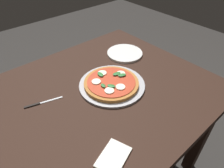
{
  "coord_description": "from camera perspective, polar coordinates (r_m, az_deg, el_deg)",
  "views": [
    {
      "loc": [
        -0.43,
        -0.61,
        1.44
      ],
      "look_at": [
        0.1,
        -0.01,
        0.78
      ],
      "focal_mm": 32.03,
      "sensor_mm": 36.0,
      "label": 1
    }
  ],
  "objects": [
    {
      "name": "serving_tray",
      "position": [
        1.03,
        -0.0,
        -0.17
      ],
      "size": [
        0.34,
        0.34,
        0.01
      ],
      "primitive_type": "cylinder",
      "color": "#B2B2B7",
      "rests_on": "dining_table"
    },
    {
      "name": "pizza",
      "position": [
        1.02,
        -0.21,
        0.36
      ],
      "size": [
        0.28,
        0.28,
        0.03
      ],
      "color": "#B27033",
      "rests_on": "serving_tray"
    },
    {
      "name": "napkin",
      "position": [
        0.77,
        0.41,
        -20.12
      ],
      "size": [
        0.15,
        0.13,
        0.01
      ],
      "primitive_type": "cube",
      "rotation": [
        0.0,
        0.0,
        0.34
      ],
      "color": "white",
      "rests_on": "dining_table"
    },
    {
      "name": "knife",
      "position": [
        1.0,
        -20.18,
        -5.25
      ],
      "size": [
        0.17,
        0.06,
        0.01
      ],
      "color": "black",
      "rests_on": "dining_table"
    },
    {
      "name": "plate_white",
      "position": [
        1.3,
        3.65,
        8.75
      ],
      "size": [
        0.22,
        0.22,
        0.01
      ],
      "primitive_type": "cylinder",
      "color": "white",
      "rests_on": "dining_table"
    },
    {
      "name": "dining_table",
      "position": [
        1.08,
        -4.35,
        -6.93
      ],
      "size": [
        1.2,
        0.96,
        0.77
      ],
      "color": "black",
      "rests_on": "ground_plane"
    }
  ]
}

